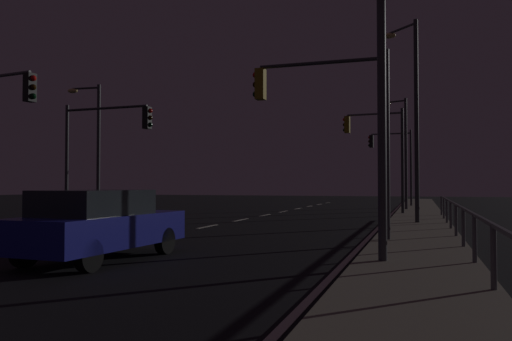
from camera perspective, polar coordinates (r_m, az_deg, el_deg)
The scene contains 14 objects.
ground_plane at distance 21.22m, azimuth -4.91°, elevation -6.13°, with size 112.00×112.00×0.00m, color black.
sidewalk_right at distance 19.59m, azimuth 17.61°, elevation -6.24°, with size 2.49×77.00×0.14m, color gray.
lane_markings_center at distance 24.48m, azimuth -1.74°, elevation -5.51°, with size 0.14×50.00×0.01m.
lane_edge_line at distance 24.63m, azimuth 14.15°, elevation -5.44°, with size 0.14×53.00×0.01m.
car at distance 12.00m, azimuth -17.03°, elevation -5.66°, with size 2.05×4.49×1.57m.
traffic_light_far_right at distance 29.21m, azimuth 13.30°, elevation 3.25°, with size 3.33×0.45×5.72m.
traffic_light_far_left at distance 23.85m, azimuth -16.64°, elevation 3.56°, with size 4.56×0.42×5.34m.
traffic_light_near_right at distance 39.61m, azimuth 14.95°, elevation 1.88°, with size 3.19×0.41×5.60m.
traffic_light_mid_left at distance 15.39m, azimuth 7.77°, elevation 6.94°, with size 4.11×0.34×5.42m.
street_lamp_median at distance 22.52m, azimuth 16.92°, elevation 7.20°, with size 1.49×1.45×8.39m.
street_lamp_mid_block at distance 11.06m, azimuth 14.08°, elevation 15.82°, with size 0.84×1.68×8.20m.
street_lamp_far_end at distance 27.48m, azimuth -17.64°, elevation 3.55°, with size 1.89×0.37×6.79m.
street_lamp_across_street at distance 33.94m, azimuth 15.94°, elevation 2.99°, with size 1.55×0.69×7.04m.
barrier_fence at distance 13.91m, azimuth 22.05°, elevation -4.83°, with size 0.09×27.74×0.98m.
Camera 1 is at (8.15, -2.02, 1.69)m, focal length 35.99 mm.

